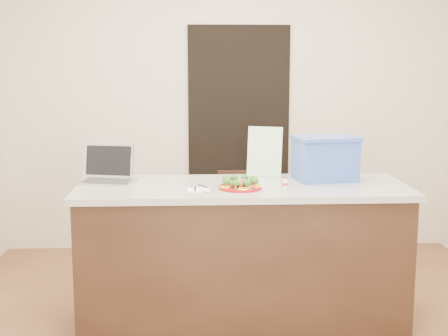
{
  "coord_description": "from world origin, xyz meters",
  "views": [
    {
      "loc": [
        -0.3,
        -3.56,
        1.67
      ],
      "look_at": [
        -0.12,
        0.2,
        1.04
      ],
      "focal_mm": 50.0,
      "sensor_mm": 36.0,
      "label": 1
    }
  ],
  "objects_px": {
    "blue_box": "(325,158)",
    "laptop": "(108,172)",
    "chair": "(242,218)",
    "plate": "(240,187)",
    "yogurt_bottle": "(285,183)",
    "napkin": "(199,189)",
    "island": "(242,255)"
  },
  "relations": [
    {
      "from": "blue_box",
      "to": "laptop",
      "type": "bearing_deg",
      "value": 168.48
    },
    {
      "from": "chair",
      "to": "blue_box",
      "type": "bearing_deg",
      "value": -53.4
    },
    {
      "from": "plate",
      "to": "chair",
      "type": "bearing_deg",
      "value": 84.96
    },
    {
      "from": "yogurt_bottle",
      "to": "plate",
      "type": "bearing_deg",
      "value": -173.84
    },
    {
      "from": "laptop",
      "to": "blue_box",
      "type": "xyz_separation_m",
      "value": [
        1.4,
        -0.02,
        0.08
      ]
    },
    {
      "from": "plate",
      "to": "chair",
      "type": "xyz_separation_m",
      "value": [
        0.09,
        1.01,
        -0.45
      ]
    },
    {
      "from": "laptop",
      "to": "blue_box",
      "type": "distance_m",
      "value": 1.41
    },
    {
      "from": "plate",
      "to": "blue_box",
      "type": "bearing_deg",
      "value": 24.27
    },
    {
      "from": "laptop",
      "to": "chair",
      "type": "xyz_separation_m",
      "value": [
        0.92,
        0.74,
        -0.51
      ]
    },
    {
      "from": "plate",
      "to": "yogurt_bottle",
      "type": "relative_size",
      "value": 4.19
    },
    {
      "from": "chair",
      "to": "yogurt_bottle",
      "type": "bearing_deg",
      "value": -74.85
    },
    {
      "from": "plate",
      "to": "napkin",
      "type": "xyz_separation_m",
      "value": [
        -0.25,
        -0.02,
        -0.01
      ]
    },
    {
      "from": "yogurt_bottle",
      "to": "chair",
      "type": "bearing_deg",
      "value": 100.86
    },
    {
      "from": "island",
      "to": "blue_box",
      "type": "height_order",
      "value": "blue_box"
    },
    {
      "from": "blue_box",
      "to": "island",
      "type": "bearing_deg",
      "value": -176.31
    },
    {
      "from": "laptop",
      "to": "chair",
      "type": "bearing_deg",
      "value": 51.64
    },
    {
      "from": "island",
      "to": "yogurt_bottle",
      "type": "distance_m",
      "value": 0.55
    },
    {
      "from": "plate",
      "to": "chair",
      "type": "height_order",
      "value": "plate"
    },
    {
      "from": "napkin",
      "to": "chair",
      "type": "relative_size",
      "value": 0.16
    },
    {
      "from": "island",
      "to": "napkin",
      "type": "xyz_separation_m",
      "value": [
        -0.27,
        -0.14,
        0.46
      ]
    },
    {
      "from": "island",
      "to": "yogurt_bottle",
      "type": "xyz_separation_m",
      "value": [
        0.26,
        -0.09,
        0.48
      ]
    },
    {
      "from": "island",
      "to": "plate",
      "type": "relative_size",
      "value": 7.76
    },
    {
      "from": "blue_box",
      "to": "chair",
      "type": "height_order",
      "value": "blue_box"
    },
    {
      "from": "island",
      "to": "blue_box",
      "type": "bearing_deg",
      "value": 14.38
    },
    {
      "from": "plate",
      "to": "blue_box",
      "type": "distance_m",
      "value": 0.64
    },
    {
      "from": "laptop",
      "to": "napkin",
      "type": "bearing_deg",
      "value": -14.27
    },
    {
      "from": "chair",
      "to": "laptop",
      "type": "bearing_deg",
      "value": -137.13
    },
    {
      "from": "laptop",
      "to": "chair",
      "type": "distance_m",
      "value": 1.29
    },
    {
      "from": "chair",
      "to": "island",
      "type": "bearing_deg",
      "value": -90.07
    },
    {
      "from": "napkin",
      "to": "laptop",
      "type": "xyz_separation_m",
      "value": [
        -0.58,
        0.3,
        0.06
      ]
    },
    {
      "from": "yogurt_bottle",
      "to": "napkin",
      "type": "bearing_deg",
      "value": -174.18
    },
    {
      "from": "plate",
      "to": "napkin",
      "type": "height_order",
      "value": "plate"
    }
  ]
}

